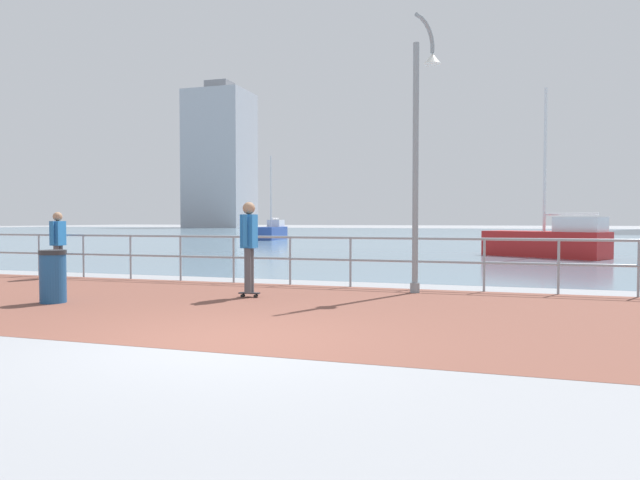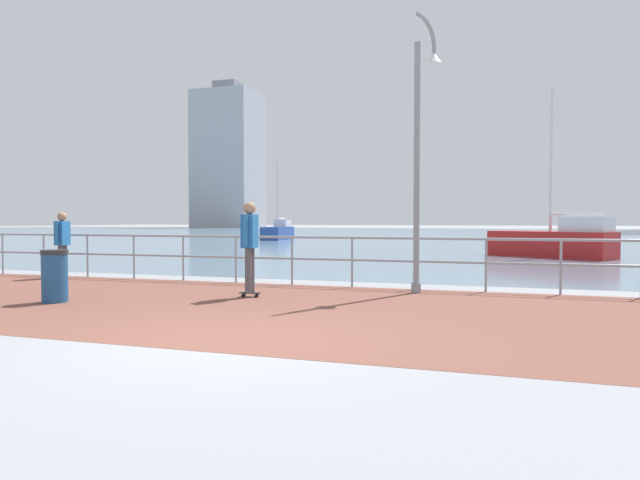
% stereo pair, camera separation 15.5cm
% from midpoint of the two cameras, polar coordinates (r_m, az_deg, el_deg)
% --- Properties ---
extents(ground, '(220.00, 220.00, 0.00)m').
position_cam_midpoint_polar(ground, '(46.32, 14.38, 0.14)').
color(ground, gray).
extents(brick_paving, '(28.00, 6.48, 0.01)m').
position_cam_midpoint_polar(brick_paving, '(9.51, -1.48, -6.80)').
color(brick_paving, brown).
rests_on(brick_paving, ground).
extents(harbor_water, '(180.00, 88.00, 0.00)m').
position_cam_midpoint_polar(harbor_water, '(57.19, 15.14, 0.47)').
color(harbor_water, slate).
rests_on(harbor_water, ground).
extents(waterfront_railing, '(25.25, 0.06, 1.10)m').
position_cam_midpoint_polar(waterfront_railing, '(12.51, 3.55, -1.21)').
color(waterfront_railing, '#8C99A3').
rests_on(waterfront_railing, ground).
extents(lamppost, '(0.54, 0.75, 5.55)m').
position_cam_midpoint_polar(lamppost, '(11.84, 10.43, 9.79)').
color(lamppost, gray).
rests_on(lamppost, ground).
extents(skateboarder, '(0.41, 0.56, 1.79)m').
position_cam_midpoint_polar(skateboarder, '(10.87, -6.58, 0.02)').
color(skateboarder, black).
rests_on(skateboarder, ground).
extents(bystander, '(0.29, 0.56, 1.65)m').
position_cam_midpoint_polar(bystander, '(15.86, -23.92, 0.08)').
color(bystander, '#4C4C51').
rests_on(bystander, ground).
extents(trash_bin, '(0.46, 0.46, 0.93)m').
position_cam_midpoint_polar(trash_bin, '(11.17, -24.44, -3.25)').
color(trash_bin, navy).
rests_on(trash_bin, ground).
extents(sailboat_ivory, '(1.82, 4.53, 6.19)m').
position_cam_midpoint_polar(sailboat_ivory, '(42.86, -4.05, 0.84)').
color(sailboat_ivory, '#284799').
rests_on(sailboat_ivory, ground).
extents(sailboat_gray, '(4.78, 3.69, 6.61)m').
position_cam_midpoint_polar(sailboat_gray, '(24.16, 22.36, -0.11)').
color(sailboat_gray, '#B21E1E').
rests_on(sailboat_gray, ground).
extents(tower_brick, '(11.55, 10.05, 28.08)m').
position_cam_midpoint_polar(tower_brick, '(114.01, -9.04, 7.89)').
color(tower_brick, '#A3A8B2').
rests_on(tower_brick, ground).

